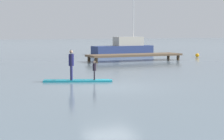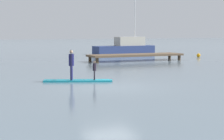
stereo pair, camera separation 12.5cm
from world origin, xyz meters
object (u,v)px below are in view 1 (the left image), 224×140
mooring_buoy_mid (197,55)px  paddleboard_near (78,81)px  paddler_child_solo (94,69)px  motor_boat_small_navy (124,47)px  paddler_adult (71,63)px

mooring_buoy_mid → paddleboard_near: bearing=-143.3°
paddler_child_solo → mooring_buoy_mid: paddler_child_solo is taller
motor_boat_small_navy → mooring_buoy_mid: bearing=-61.3°
paddleboard_near → mooring_buoy_mid: size_ratio=9.06×
paddler_child_solo → mooring_buoy_mid: (17.69, 14.17, -0.47)m
paddler_child_solo → mooring_buoy_mid: bearing=38.7°
paddler_adult → paddler_child_solo: paddler_adult is taller
motor_boat_small_navy → mooring_buoy_mid: size_ratio=19.35×
paddler_adult → motor_boat_small_navy: bearing=57.0°
paddler_adult → mooring_buoy_mid: size_ratio=4.09×
motor_boat_small_navy → paddler_adult: bearing=-123.0°
paddleboard_near → motor_boat_small_navy: motor_boat_small_navy is taller
mooring_buoy_mid → paddler_adult: bearing=-144.0°
paddler_child_solo → motor_boat_small_navy: motor_boat_small_navy is taller
paddleboard_near → paddler_child_solo: (0.84, -0.36, 0.63)m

